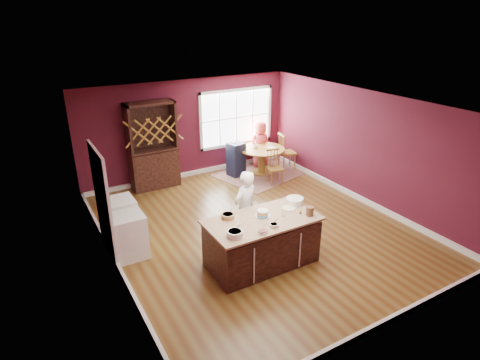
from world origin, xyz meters
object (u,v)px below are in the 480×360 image
object	(u,v)px
hutch	(153,146)
dryer	(120,221)
washer	(129,236)
high_chair	(236,159)
toddler	(233,147)
dining_table	(262,156)
layer_cake	(263,213)
kitchen_island	(262,242)
chair_east	(287,151)
baker	(245,209)
chair_north	(255,148)
seated_woman	(260,144)
chair_south	(275,167)

from	to	relation	value
hutch	dryer	bearing A→B (deg)	-123.44
hutch	washer	world-z (taller)	hutch
high_chair	toddler	bearing A→B (deg)	94.45
dining_table	layer_cake	world-z (taller)	layer_cake
kitchen_island	chair_east	bearing A→B (deg)	48.42
dining_table	hutch	xyz separation A→B (m)	(-2.97, 0.62, 0.60)
toddler	kitchen_island	bearing A→B (deg)	-112.34
dining_table	chair_east	xyz separation A→B (m)	(0.85, -0.06, 0.02)
dining_table	layer_cake	bearing A→B (deg)	-122.84
baker	toddler	bearing A→B (deg)	-132.18
washer	dryer	distance (m)	0.64
high_chair	washer	distance (m)	4.55
dining_table	high_chair	world-z (taller)	high_chair
baker	chair_east	xyz separation A→B (m)	(3.22, 2.98, -0.24)
chair_north	toddler	size ratio (longest dim) A/B	3.67
high_chair	toddler	world-z (taller)	high_chair
dryer	chair_east	bearing A→B (deg)	16.90
dining_table	seated_woman	world-z (taller)	seated_woman
baker	chair_south	bearing A→B (deg)	-151.98
dining_table	dryer	distance (m)	4.79
toddler	dryer	xyz separation A→B (m)	(-3.74, -2.03, -0.35)
chair_east	dining_table	bearing A→B (deg)	97.21
seated_woman	hutch	distance (m)	3.27
chair_north	toddler	world-z (taller)	chair_north
dining_table	toddler	bearing A→B (deg)	154.98
chair_south	toddler	size ratio (longest dim) A/B	3.65
chair_north	hutch	size ratio (longest dim) A/B	0.42
chair_east	dryer	world-z (taller)	chair_east
toddler	hutch	distance (m)	2.26
dining_table	hutch	distance (m)	3.09
chair_south	dryer	distance (m)	4.47
chair_north	washer	distance (m)	5.69
toddler	seated_woman	bearing A→B (deg)	9.64
toddler	hutch	bearing A→B (deg)	173.17
kitchen_island	seated_woman	distance (m)	5.10
baker	dryer	xyz separation A→B (m)	(-2.11, 1.36, -0.33)
toddler	chair_north	bearing A→B (deg)	23.26
kitchen_island	dryer	size ratio (longest dim) A/B	2.23
dryer	kitchen_island	bearing A→B (deg)	-45.72
kitchen_island	chair_north	xyz separation A→B (m)	(2.72, 4.57, 0.04)
baker	layer_cake	world-z (taller)	baker
chair_east	washer	xyz separation A→B (m)	(-5.33, -2.26, -0.11)
baker	dryer	bearing A→B (deg)	-49.46
kitchen_island	seated_woman	world-z (taller)	seated_woman
washer	layer_cake	bearing A→B (deg)	-32.87
kitchen_island	chair_south	distance (m)	3.78
baker	dryer	distance (m)	2.54
chair_north	seated_woman	world-z (taller)	seated_woman
chair_south	seated_woman	world-z (taller)	seated_woman
layer_cake	chair_south	size ratio (longest dim) A/B	0.31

